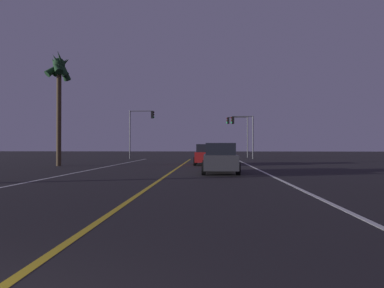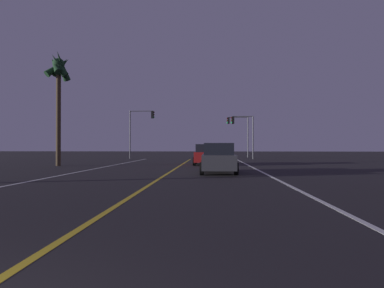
% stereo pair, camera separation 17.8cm
% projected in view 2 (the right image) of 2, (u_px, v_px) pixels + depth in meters
% --- Properties ---
extents(lane_edge_right, '(0.16, 43.93, 0.01)m').
position_uv_depth(lane_edge_right, '(268.00, 175.00, 17.31)').
color(lane_edge_right, silver).
rests_on(lane_edge_right, ground).
extents(lane_edge_left, '(0.16, 43.93, 0.01)m').
position_uv_depth(lane_edge_left, '(67.00, 174.00, 17.92)').
color(lane_edge_left, silver).
rests_on(lane_edge_left, ground).
extents(lane_center_divider, '(0.16, 43.93, 0.01)m').
position_uv_depth(lane_center_divider, '(166.00, 175.00, 17.62)').
color(lane_center_divider, gold).
rests_on(lane_center_divider, ground).
extents(car_lead_same_lane, '(2.02, 4.30, 1.70)m').
position_uv_depth(car_lead_same_lane, '(218.00, 159.00, 18.60)').
color(car_lead_same_lane, black).
rests_on(car_lead_same_lane, ground).
extents(car_ahead_far, '(2.02, 4.30, 1.70)m').
position_uv_depth(car_ahead_far, '(206.00, 155.00, 27.31)').
color(car_ahead_far, black).
rests_on(car_ahead_far, ground).
extents(traffic_light_near_right, '(2.73, 0.36, 5.20)m').
position_uv_depth(traffic_light_near_right, '(242.00, 127.00, 39.73)').
color(traffic_light_near_right, '#4C4C51').
rests_on(traffic_light_near_right, ground).
extents(traffic_light_near_left, '(3.12, 0.36, 5.92)m').
position_uv_depth(traffic_light_near_left, '(141.00, 123.00, 40.43)').
color(traffic_light_near_left, '#4C4C51').
rests_on(traffic_light_near_left, ground).
extents(traffic_light_far_right, '(2.96, 0.36, 5.59)m').
position_uv_depth(traffic_light_far_right, '(238.00, 127.00, 45.22)').
color(traffic_light_far_right, '#4C4C51').
rests_on(traffic_light_far_right, ground).
extents(palm_tree_left_mid, '(2.01, 2.10, 8.94)m').
position_uv_depth(palm_tree_left_mid, '(59.00, 76.00, 25.63)').
color(palm_tree_left_mid, '#473826').
rests_on(palm_tree_left_mid, ground).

